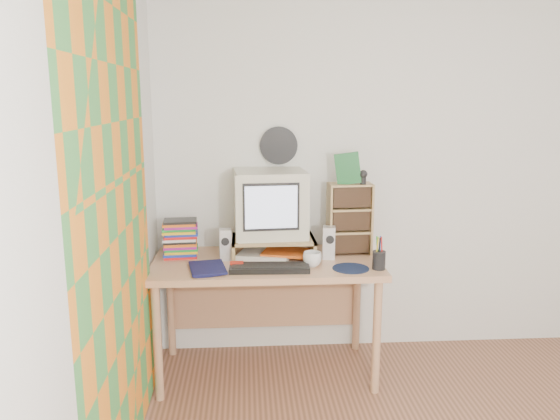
{
  "coord_description": "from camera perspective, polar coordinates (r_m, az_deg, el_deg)",
  "views": [
    {
      "loc": [
        -1.15,
        -1.86,
        1.75
      ],
      "look_at": [
        -0.95,
        1.33,
        1.08
      ],
      "focal_mm": 35.0,
      "sensor_mm": 36.0,
      "label": 1
    }
  ],
  "objects": [
    {
      "name": "back_wall",
      "position": [
        3.83,
        13.91,
        3.97
      ],
      "size": [
        3.5,
        0.0,
        3.5
      ],
      "primitive_type": "plane",
      "rotation": [
        1.57,
        0.0,
        0.0
      ],
      "color": "silver",
      "rests_on": "floor"
    },
    {
      "name": "left_wall",
      "position": [
        2.02,
        -20.79,
        -3.24
      ],
      "size": [
        0.0,
        3.5,
        3.5
      ],
      "primitive_type": "plane",
      "rotation": [
        1.57,
        0.0,
        1.57
      ],
      "color": "silver",
      "rests_on": "floor"
    },
    {
      "name": "curtain",
      "position": [
        2.48,
        -16.56,
        -2.63
      ],
      "size": [
        0.0,
        2.2,
        2.2
      ],
      "primitive_type": "plane",
      "rotation": [
        1.57,
        0.0,
        1.57
      ],
      "color": "orange",
      "rests_on": "left_wall"
    },
    {
      "name": "wall_disc",
      "position": [
        3.62,
        -0.14,
        6.75
      ],
      "size": [
        0.25,
        0.02,
        0.25
      ],
      "primitive_type": "cylinder",
      "rotation": [
        1.57,
        0.0,
        0.0
      ],
      "color": "black",
      "rests_on": "back_wall"
    },
    {
      "name": "desk",
      "position": [
        3.5,
        -1.49,
        -7.1
      ],
      "size": [
        1.4,
        0.7,
        0.75
      ],
      "color": "tan",
      "rests_on": "floor"
    },
    {
      "name": "monitor_riser",
      "position": [
        3.47,
        -0.71,
        -3.31
      ],
      "size": [
        0.52,
        0.3,
        0.12
      ],
      "color": "tan",
      "rests_on": "desk"
    },
    {
      "name": "crt_monitor",
      "position": [
        3.46,
        -1.06,
        0.67
      ],
      "size": [
        0.47,
        0.47,
        0.42
      ],
      "primitive_type": "cube",
      "rotation": [
        0.0,
        0.0,
        0.07
      ],
      "color": "beige",
      "rests_on": "monitor_riser"
    },
    {
      "name": "speaker_left",
      "position": [
        3.4,
        -5.72,
        -3.61
      ],
      "size": [
        0.08,
        0.08,
        0.19
      ],
      "primitive_type": "cube",
      "rotation": [
        0.0,
        0.0,
        0.08
      ],
      "color": "silver",
      "rests_on": "desk"
    },
    {
      "name": "speaker_right",
      "position": [
        3.43,
        5.12,
        -3.41
      ],
      "size": [
        0.09,
        0.09,
        0.2
      ],
      "primitive_type": "cube",
      "rotation": [
        0.0,
        0.0,
        -0.14
      ],
      "color": "silver",
      "rests_on": "desk"
    },
    {
      "name": "keyboard",
      "position": [
        3.2,
        -1.12,
        -6.07
      ],
      "size": [
        0.47,
        0.17,
        0.03
      ],
      "primitive_type": "cube",
      "rotation": [
        0.0,
        0.0,
        -0.03
      ],
      "color": "black",
      "rests_on": "desk"
    },
    {
      "name": "dvd_stack",
      "position": [
        3.49,
        -10.37,
        -2.54
      ],
      "size": [
        0.21,
        0.16,
        0.29
      ],
      "primitive_type": null,
      "rotation": [
        0.0,
        0.0,
        0.08
      ],
      "color": "brown",
      "rests_on": "desk"
    },
    {
      "name": "cd_rack",
      "position": [
        3.52,
        7.26,
        -0.92
      ],
      "size": [
        0.28,
        0.16,
        0.46
      ],
      "primitive_type": "cube",
      "rotation": [
        0.0,
        0.0,
        0.05
      ],
      "color": "tan",
      "rests_on": "desk"
    },
    {
      "name": "mug",
      "position": [
        3.28,
        3.38,
        -5.15
      ],
      "size": [
        0.14,
        0.14,
        0.09
      ],
      "primitive_type": "imported",
      "rotation": [
        0.0,
        0.0,
        0.27
      ],
      "color": "silver",
      "rests_on": "desk"
    },
    {
      "name": "diary",
      "position": [
        3.22,
        -9.37,
        -5.94
      ],
      "size": [
        0.27,
        0.22,
        0.05
      ],
      "primitive_type": "imported",
      "rotation": [
        0.0,
        0.0,
        0.17
      ],
      "color": "#10123E",
      "rests_on": "desk"
    },
    {
      "name": "mousepad",
      "position": [
        3.27,
        7.4,
        -6.06
      ],
      "size": [
        0.25,
        0.25,
        0.0
      ],
      "primitive_type": "cylinder",
      "rotation": [
        0.0,
        0.0,
        -0.19
      ],
      "color": "#0F1A35",
      "rests_on": "desk"
    },
    {
      "name": "pen_cup",
      "position": [
        3.26,
        10.31,
        -4.82
      ],
      "size": [
        0.08,
        0.08,
        0.15
      ],
      "primitive_type": null,
      "rotation": [
        0.0,
        0.0,
        0.1
      ],
      "color": "black",
      "rests_on": "desk"
    },
    {
      "name": "papers",
      "position": [
        3.46,
        -0.72,
        -4.58
      ],
      "size": [
        0.38,
        0.32,
        0.04
      ],
      "primitive_type": null,
      "rotation": [
        0.0,
        0.0,
        -0.29
      ],
      "color": "silver",
      "rests_on": "desk"
    },
    {
      "name": "red_box",
      "position": [
        3.24,
        -4.55,
        -5.79
      ],
      "size": [
        0.08,
        0.05,
        0.04
      ],
      "primitive_type": "cube",
      "rotation": [
        0.0,
        0.0,
        -0.0
      ],
      "color": "red",
      "rests_on": "desk"
    },
    {
      "name": "game_box",
      "position": [
        3.44,
        7.09,
        4.33
      ],
      "size": [
        0.15,
        0.06,
        0.19
      ],
      "primitive_type": "cube",
      "rotation": [
        0.0,
        0.0,
        -0.16
      ],
      "color": "#1A5E2B",
      "rests_on": "cd_rack"
    },
    {
      "name": "webcam",
      "position": [
        3.45,
        8.69,
        3.42
      ],
      "size": [
        0.06,
        0.06,
        0.09
      ],
      "primitive_type": null,
      "rotation": [
        0.0,
        0.0,
        0.07
      ],
      "color": "black",
      "rests_on": "cd_rack"
    }
  ]
}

